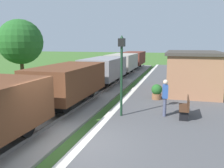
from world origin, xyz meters
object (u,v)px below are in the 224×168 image
person_waiting (165,96)px  tree_trackside_far (20,42)px  station_hut (192,72)px  bench_down_platform (182,75)px  freight_train (104,70)px  potted_planter (157,92)px  bench_near_hut (185,107)px  lamp_post_near (122,61)px

person_waiting → tree_trackside_far: bearing=-29.1°
station_hut → bench_down_platform: 5.40m
freight_train → person_waiting: size_ratio=19.06×
station_hut → potted_planter: station_hut is taller
freight_train → bench_near_hut: (6.24, -7.41, -0.68)m
station_hut → bench_near_hut: bearing=-95.3°
tree_trackside_far → bench_down_platform: bearing=29.7°
freight_train → bench_down_platform: freight_train is taller
potted_planter → tree_trackside_far: 10.82m
freight_train → bench_down_platform: (6.24, 3.93, -0.68)m
station_hut → bench_down_platform: station_hut is taller
person_waiting → potted_planter: bearing=-84.9°
bench_near_hut → lamp_post_near: 3.60m
bench_down_platform → person_waiting: bearing=-94.6°
potted_planter → tree_trackside_far: (-10.32, 1.40, 2.94)m
freight_train → bench_down_platform: size_ratio=21.73×
freight_train → station_hut: bearing=-11.4°
station_hut → person_waiting: (-1.49, -6.11, -0.47)m
person_waiting → bench_near_hut: bearing=177.6°
bench_near_hut → lamp_post_near: (-2.87, -0.58, 2.08)m
potted_planter → lamp_post_near: 4.47m
bench_down_platform → potted_planter: bearing=-100.9°
station_hut → freight_train: bearing=168.6°
bench_near_hut → potted_planter: potted_planter is taller
bench_near_hut → bench_down_platform: 11.34m
lamp_post_near → bench_down_platform: bearing=76.4°
bench_near_hut → bench_down_platform: (0.00, 11.34, 0.00)m
bench_near_hut → bench_down_platform: bearing=90.0°
station_hut → person_waiting: station_hut is taller
bench_near_hut → station_hut: bearing=84.7°
bench_near_hut → potted_planter: size_ratio=1.64×
lamp_post_near → freight_train: bearing=112.8°
station_hut → bench_near_hut: station_hut is taller
bench_near_hut → freight_train: bearing=130.1°
freight_train → tree_trackside_far: 6.74m
person_waiting → lamp_post_near: size_ratio=0.46×
station_hut → tree_trackside_far: 12.71m
tree_trackside_far → lamp_post_near: bearing=-29.6°
station_hut → lamp_post_near: 7.55m
bench_near_hut → lamp_post_near: size_ratio=0.41×
lamp_post_near → tree_trackside_far: tree_trackside_far is taller
station_hut → bench_down_platform: bearing=96.1°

